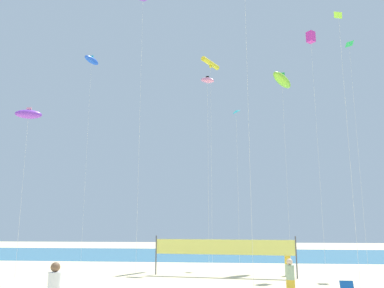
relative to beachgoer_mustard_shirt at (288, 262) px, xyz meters
name	(u,v)px	position (x,y,z in m)	size (l,w,h in m)	color
ocean_band	(220,254)	(-4.87, 18.25, -0.82)	(120.00, 20.00, 0.01)	teal
beachgoer_mustard_shirt	(288,262)	(0.00, 0.00, 0.00)	(0.35, 0.35, 1.55)	#99B28C
beachgoer_sage_shirt	(290,277)	(-0.84, -7.72, 0.03)	(0.37, 0.37, 1.61)	gold
volleyball_net	(223,249)	(-3.93, -0.80, 0.81)	(8.64, 1.10, 2.40)	#4C4C51
kite_lime_diamond	(340,25)	(2.80, -5.06, 13.07)	(0.60, 0.60, 14.66)	silver
kite_violet_diamond	(143,7)	(-9.75, 0.70, 18.34)	(0.59, 0.60, 19.94)	silver
kite_magenta_box	(311,38)	(3.03, 3.78, 16.62)	(0.75, 0.75, 17.96)	silver
kite_green_diamond	(349,48)	(5.97, 4.14, 15.82)	(0.86, 0.86, 17.20)	silver
kite_violet_inflatable	(29,114)	(-16.06, -2.92, 9.11)	(1.68, 1.42, 10.39)	silver
kite_pink_inflatable	(207,81)	(-5.19, 4.73, 13.77)	(1.42, 1.06, 15.05)	silver
kite_blue_inflatable	(92,61)	(-16.40, 8.09, 17.50)	(1.28, 1.82, 18.83)	silver
kite_lime_inflatable	(282,80)	(0.90, 5.72, 13.95)	(2.18, 2.42, 15.52)	silver
kite_yellow_tube	(210,64)	(-5.09, 7.30, 16.32)	(1.51, 2.46, 17.41)	silver
kite_cyan_diamond	(236,114)	(-2.94, 6.47, 11.42)	(0.76, 0.76, 12.65)	silver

